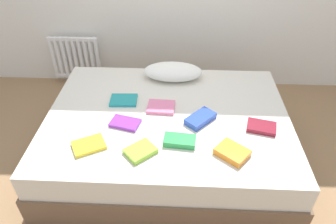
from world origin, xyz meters
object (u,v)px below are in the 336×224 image
at_px(textbook_pink, 161,107).
at_px(textbook_orange, 232,152).
at_px(bed, 168,137).
at_px(textbook_green, 180,141).
at_px(textbook_blue, 200,119).
at_px(textbook_purple, 125,123).
at_px(textbook_maroon, 261,127).
at_px(textbook_yellow, 89,145).
at_px(textbook_teal, 124,100).
at_px(textbook_lime, 140,151).
at_px(radiator, 76,58).
at_px(pillow, 173,72).

bearing_deg(textbook_pink, textbook_orange, -41.40).
relative_size(textbook_orange, textbook_pink, 0.94).
bearing_deg(textbook_pink, bed, -47.24).
xyz_separation_m(textbook_green, textbook_blue, (0.16, 0.26, 0.00)).
bearing_deg(textbook_purple, textbook_maroon, 14.63).
bearing_deg(bed, textbook_yellow, -143.13).
distance_m(textbook_teal, textbook_blue, 0.69).
relative_size(textbook_green, textbook_lime, 1.15).
xyz_separation_m(textbook_green, textbook_teal, (-0.49, 0.50, -0.01)).
xyz_separation_m(radiator, textbook_maroon, (1.86, -1.35, 0.17)).
height_order(bed, textbook_teal, textbook_teal).
height_order(bed, textbook_pink, textbook_pink).
relative_size(pillow, textbook_teal, 2.43).
relative_size(textbook_yellow, textbook_orange, 1.06).
height_order(textbook_green, textbook_blue, textbook_blue).
distance_m(textbook_maroon, textbook_lime, 0.94).
relative_size(bed, textbook_blue, 8.12).
distance_m(textbook_yellow, textbook_blue, 0.87).
bearing_deg(textbook_lime, textbook_maroon, -22.71).
distance_m(textbook_orange, textbook_pink, 0.74).
bearing_deg(pillow, textbook_purple, -116.32).
height_order(textbook_purple, textbook_maroon, textbook_maroon).
height_order(textbook_orange, textbook_lime, textbook_orange).
height_order(pillow, textbook_maroon, pillow).
height_order(radiator, pillow, pillow).
xyz_separation_m(radiator, textbook_purple, (0.81, -1.35, 0.17)).
bearing_deg(textbook_pink, pillow, 83.23).
distance_m(radiator, textbook_blue, 1.90).
relative_size(textbook_teal, textbook_lime, 1.13).
bearing_deg(textbook_green, textbook_maroon, 22.58).
relative_size(textbook_yellow, textbook_pink, 1.00).
bearing_deg(textbook_blue, textbook_orange, -107.52).
bearing_deg(textbook_purple, textbook_green, -9.26).
relative_size(bed, textbook_teal, 8.84).
bearing_deg(textbook_lime, textbook_pink, 36.77).
bearing_deg(textbook_blue, textbook_maroon, -56.01).
distance_m(textbook_lime, textbook_blue, 0.57).
bearing_deg(textbook_lime, textbook_blue, -0.47).
bearing_deg(textbook_pink, textbook_yellow, -132.63).
distance_m(textbook_purple, textbook_maroon, 1.05).
bearing_deg(textbook_teal, textbook_lime, -72.53).
xyz_separation_m(pillow, textbook_orange, (0.45, -0.99, -0.05)).
bearing_deg(textbook_yellow, textbook_blue, -6.11).
height_order(radiator, textbook_green, radiator).
distance_m(pillow, textbook_teal, 0.57).
distance_m(bed, radiator, 1.65).
bearing_deg(textbook_teal, radiator, 123.52).
bearing_deg(textbook_purple, textbook_blue, 21.47).
bearing_deg(textbook_teal, textbook_yellow, -107.94).
bearing_deg(pillow, radiator, 150.70).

